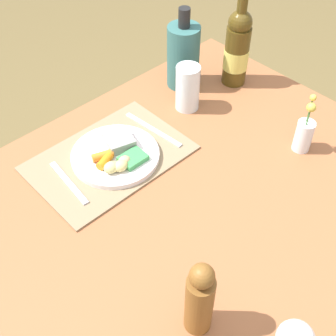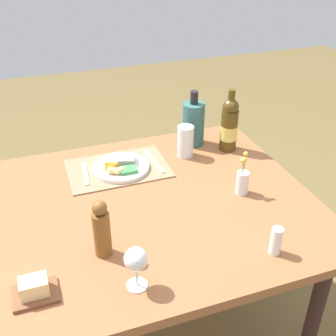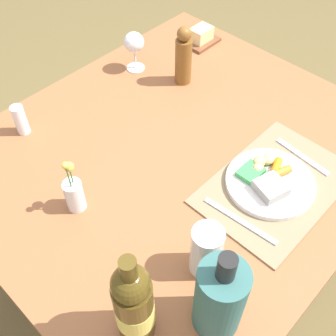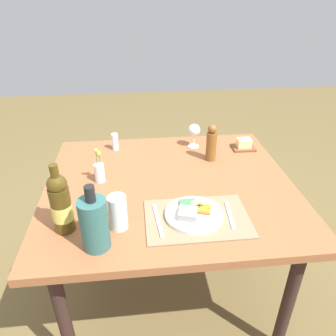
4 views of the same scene
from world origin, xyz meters
The scene contains 14 objects.
ground_plane centered at (0.00, 0.00, 0.00)m, with size 8.00×8.00×0.00m, color brown.
dining_table centered at (0.00, 0.00, 0.67)m, with size 1.20×1.07×0.75m.
placemat centered at (0.08, -0.28, 0.75)m, with size 0.43×0.29×0.01m, color #887353.
dinner_plate centered at (0.07, -0.27, 0.77)m, with size 0.25×0.25×0.04m.
fork centered at (-0.08, -0.29, 0.75)m, with size 0.01×0.22×0.01m, color silver.
knife centered at (0.22, -0.28, 0.75)m, with size 0.02×0.18×0.01m, color silver.
flower_vase centered at (-0.34, 0.06, 0.80)m, with size 0.05×0.05×0.18m.
wine_glass centered at (0.19, 0.39, 0.85)m, with size 0.07×0.07×0.14m.
water_tumbler centered at (-0.24, -0.30, 0.81)m, with size 0.07×0.07×0.15m.
cooler_bottle centered at (-0.32, -0.40, 0.85)m, with size 0.10×0.10×0.27m.
salt_shaker centered at (-0.28, 0.40, 0.79)m, with size 0.04×0.04×0.10m, color white.
butter_dish centered at (0.48, 0.33, 0.77)m, with size 0.13×0.10×0.06m.
wine_bottle centered at (-0.45, -0.29, 0.87)m, with size 0.08×0.08×0.30m.
pepper_mill centered at (0.25, 0.22, 0.84)m, with size 0.06×0.06×0.21m.
Camera 2 is at (0.40, 1.26, 1.69)m, focal length 44.67 mm.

